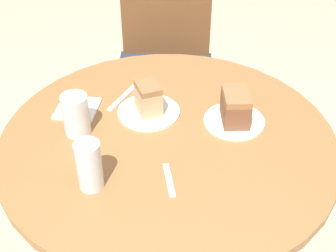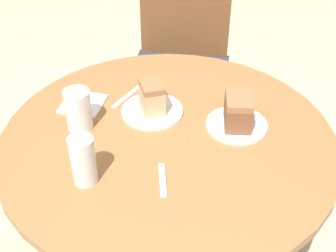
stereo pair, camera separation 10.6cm
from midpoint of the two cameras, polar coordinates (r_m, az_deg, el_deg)
table at (r=1.59m, az=-1.92°, el=-6.69°), size 1.06×1.06×0.72m
chair at (r=2.31m, az=-1.73°, el=8.12°), size 0.52×0.48×0.95m
plate_near at (r=1.56m, az=-4.30°, el=1.67°), size 0.21×0.21×0.01m
plate_far at (r=1.53m, az=6.10°, el=0.55°), size 0.20×0.20×0.01m
cake_slice_near at (r=1.53m, az=-4.40°, el=3.37°), size 0.09×0.11×0.10m
cake_slice_far at (r=1.49m, az=6.24°, el=2.27°), size 0.09×0.12×0.10m
glass_lemonade at (r=1.29m, az=-11.89°, el=-5.11°), size 0.07×0.07×0.15m
glass_water at (r=1.48m, az=-13.15°, el=1.06°), size 0.08×0.08×0.13m
napkin_stack at (r=1.62m, az=-12.84°, el=2.04°), size 0.17×0.17×0.01m
fork at (r=1.65m, az=-7.29°, el=3.52°), size 0.12×0.17×0.00m
spoon at (r=1.32m, az=-2.18°, el=-6.68°), size 0.03×0.13×0.00m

